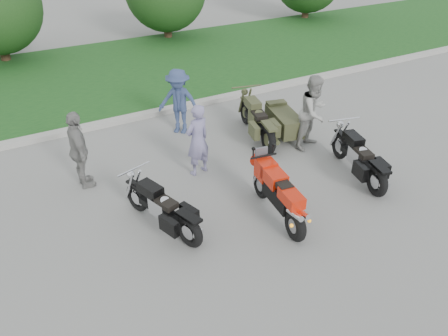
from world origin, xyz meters
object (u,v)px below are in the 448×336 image
person_stripe (198,140)px  sportbike_red (279,194)px  cruiser_left (165,210)px  cruiser_right (360,160)px  cruiser_sidecar (273,122)px  person_denim (179,102)px  person_back (79,151)px  person_grey (314,112)px

person_stripe → sportbike_red: bearing=91.8°
cruiser_left → person_stripe: size_ratio=1.25×
cruiser_right → cruiser_sidecar: bearing=116.1°
cruiser_left → cruiser_right: (4.70, -0.46, 0.02)m
sportbike_red → person_denim: person_denim is taller
person_stripe → person_denim: bearing=-116.5°
cruiser_left → cruiser_right: 4.72m
person_stripe → person_back: person_back is taller
cruiser_sidecar → person_back: 5.15m
cruiser_sidecar → person_stripe: (-2.62, -0.67, 0.42)m
cruiser_left → cruiser_right: bearing=-22.9°
cruiser_sidecar → person_denim: size_ratio=1.37×
person_grey → person_back: bearing=149.9°
cruiser_right → person_grey: size_ratio=1.21×
cruiser_sidecar → sportbike_red: bearing=-110.3°
person_grey → person_back: (-5.71, 1.02, -0.06)m
cruiser_right → person_denim: 5.01m
cruiser_left → cruiser_sidecar: size_ratio=0.88×
sportbike_red → cruiser_left: bearing=167.3°
cruiser_right → person_stripe: (-3.19, 2.02, 0.41)m
sportbike_red → cruiser_sidecar: bearing=64.6°
person_grey → person_denim: size_ratio=1.06×
sportbike_red → cruiser_right: sportbike_red is taller
cruiser_sidecar → person_stripe: size_ratio=1.42×
sportbike_red → person_grey: (2.56, 2.12, 0.37)m
cruiser_right → person_grey: 1.85m
sportbike_red → cruiser_left: (-2.15, 0.80, -0.15)m
cruiser_right → person_back: (-5.71, 2.80, 0.44)m
cruiser_left → cruiser_sidecar: 4.69m
sportbike_red → person_stripe: size_ratio=1.22×
person_grey → person_denim: (-2.69, 2.43, -0.06)m
sportbike_red → cruiser_sidecar: 3.62m
person_grey → person_denim: bearing=117.9°
person_stripe → person_denim: person_denim is taller
cruiser_sidecar → person_stripe: 2.73m
person_stripe → person_denim: (0.51, 2.19, 0.03)m
cruiser_sidecar → person_back: size_ratio=1.37×
sportbike_red → person_grey: bearing=47.3°
person_stripe → person_back: bearing=-30.6°
cruiser_right → cruiser_sidecar: (-0.58, 2.69, -0.01)m
cruiser_left → person_back: bearing=96.0°
cruiser_right → person_grey: bearing=103.8°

